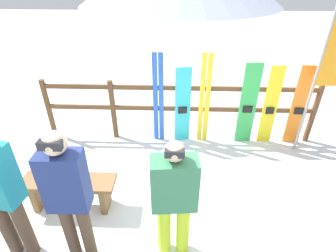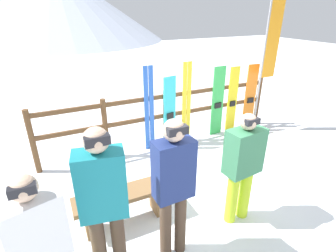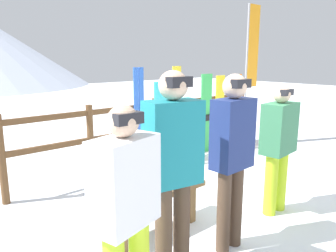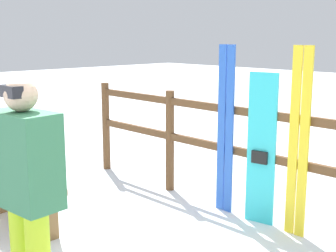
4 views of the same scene
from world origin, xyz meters
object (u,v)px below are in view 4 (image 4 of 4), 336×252
at_px(person_plaid_green, 26,185).
at_px(snowboard_cyan, 261,150).
at_px(bench, 16,191).
at_px(ski_pair_blue, 225,130).
at_px(ski_pair_yellow, 299,143).

bearing_deg(person_plaid_green, snowboard_cyan, 87.21).
distance_m(bench, ski_pair_blue, 2.13).
bearing_deg(ski_pair_blue, bench, -121.98).
height_order(snowboard_cyan, ski_pair_yellow, ski_pair_yellow).
relative_size(person_plaid_green, snowboard_cyan, 1.06).
distance_m(person_plaid_green, ski_pair_yellow, 2.41).
xyz_separation_m(bench, ski_pair_yellow, (1.93, 1.76, 0.51)).
xyz_separation_m(bench, snowboard_cyan, (1.54, 1.75, 0.38)).
xyz_separation_m(ski_pair_blue, ski_pair_yellow, (0.84, 0.00, 0.00)).
relative_size(snowboard_cyan, ski_pair_yellow, 0.85).
height_order(bench, person_plaid_green, person_plaid_green).
bearing_deg(snowboard_cyan, ski_pair_blue, 179.56).
distance_m(bench, snowboard_cyan, 2.37).
distance_m(bench, ski_pair_yellow, 2.66).
bearing_deg(person_plaid_green, ski_pair_yellow, 77.86).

